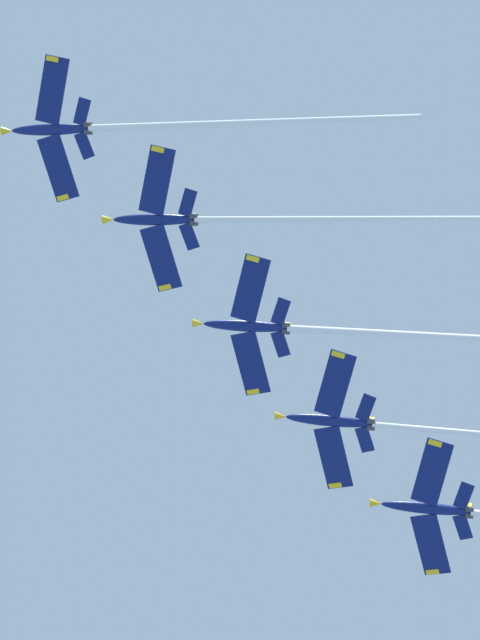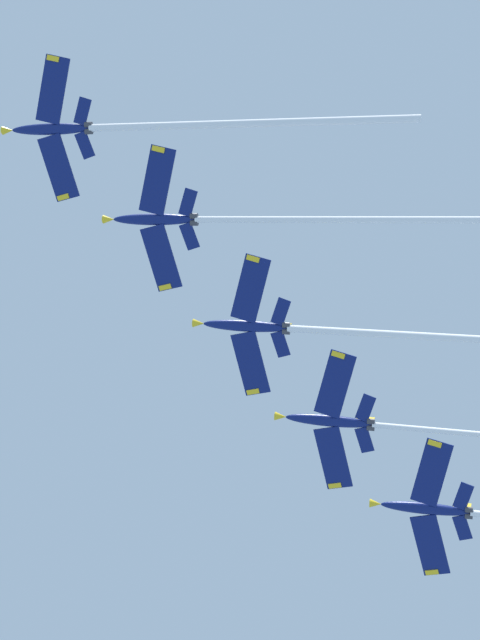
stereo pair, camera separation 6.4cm
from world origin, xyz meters
TOP-DOWN VIEW (x-y plane):
  - jet_lead at (9.46, -1.55)m, footprint 53.13×26.43m
  - jet_second at (23.01, 6.77)m, footprint 47.25×24.25m
  - jet_third at (42.95, 15.71)m, footprint 52.97×25.07m
  - jet_fourth at (54.69, 25.04)m, footprint 53.25×24.88m

SIDE VIEW (x-z plane):
  - jet_fourth at x=54.69m, z-range 107.39..123.57m
  - jet_third at x=42.95m, z-range 110.62..126.25m
  - jet_second at x=23.01m, z-range 113.74..128.84m
  - jet_lead at x=9.46m, z-range 116.12..133.41m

